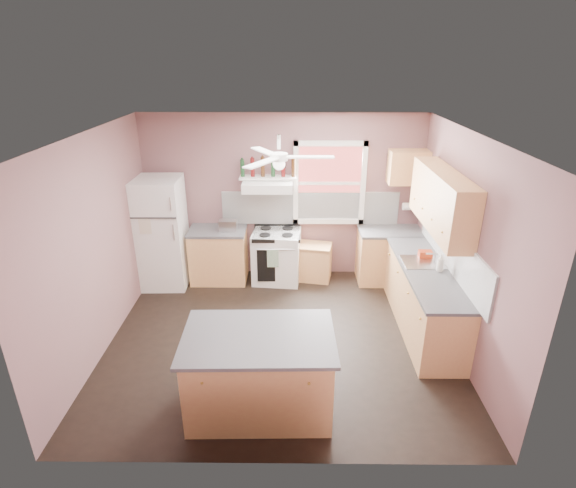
{
  "coord_description": "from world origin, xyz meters",
  "views": [
    {
      "loc": [
        0.15,
        -5.05,
        3.54
      ],
      "look_at": [
        0.1,
        0.3,
        1.25
      ],
      "focal_mm": 28.0,
      "sensor_mm": 36.0,
      "label": 1
    }
  ],
  "objects_px": {
    "refrigerator": "(161,233)",
    "island": "(260,373)",
    "cart": "(312,262)",
    "stove": "(277,256)",
    "toaster": "(228,225)"
  },
  "relations": [
    {
      "from": "cart",
      "to": "island",
      "type": "bearing_deg",
      "value": -91.98
    },
    {
      "from": "stove",
      "to": "island",
      "type": "bearing_deg",
      "value": -86.09
    },
    {
      "from": "refrigerator",
      "to": "toaster",
      "type": "bearing_deg",
      "value": 3.1
    },
    {
      "from": "stove",
      "to": "cart",
      "type": "height_order",
      "value": "stove"
    },
    {
      "from": "toaster",
      "to": "island",
      "type": "height_order",
      "value": "toaster"
    },
    {
      "from": "refrigerator",
      "to": "stove",
      "type": "height_order",
      "value": "refrigerator"
    },
    {
      "from": "toaster",
      "to": "stove",
      "type": "relative_size",
      "value": 0.33
    },
    {
      "from": "toaster",
      "to": "island",
      "type": "distance_m",
      "value": 3.03
    },
    {
      "from": "refrigerator",
      "to": "island",
      "type": "distance_m",
      "value": 3.35
    },
    {
      "from": "cart",
      "to": "island",
      "type": "relative_size",
      "value": 0.42
    },
    {
      "from": "toaster",
      "to": "stove",
      "type": "bearing_deg",
      "value": 4.18
    },
    {
      "from": "toaster",
      "to": "stove",
      "type": "xyz_separation_m",
      "value": [
        0.77,
        0.05,
        -0.56
      ]
    },
    {
      "from": "refrigerator",
      "to": "island",
      "type": "relative_size",
      "value": 1.22
    },
    {
      "from": "refrigerator",
      "to": "island",
      "type": "height_order",
      "value": "refrigerator"
    },
    {
      "from": "toaster",
      "to": "stove",
      "type": "distance_m",
      "value": 0.96
    }
  ]
}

